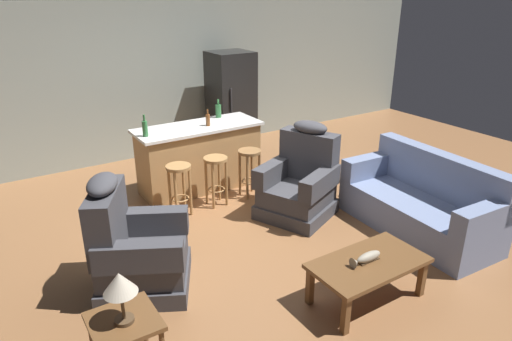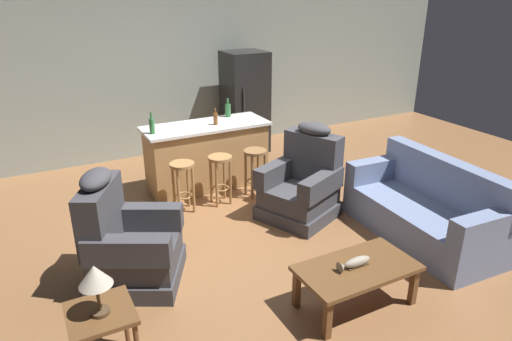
# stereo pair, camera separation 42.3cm
# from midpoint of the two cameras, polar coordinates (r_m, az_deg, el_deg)

# --- Properties ---
(ground_plane) EXTENTS (12.00, 12.00, 0.00)m
(ground_plane) POSITION_cam_midpoint_polar(r_m,az_deg,el_deg) (5.78, 1.22, -6.69)
(ground_plane) COLOR brown
(back_wall) EXTENTS (12.00, 0.05, 2.60)m
(back_wall) POSITION_cam_midpoint_polar(r_m,az_deg,el_deg) (8.08, -9.70, 11.18)
(back_wall) COLOR #939E93
(back_wall) RESTS_ON ground_plane
(coffee_table) EXTENTS (1.10, 0.60, 0.42)m
(coffee_table) POSITION_cam_midpoint_polar(r_m,az_deg,el_deg) (4.40, 15.27, -12.15)
(coffee_table) COLOR brown
(coffee_table) RESTS_ON ground_plane
(fish_figurine) EXTENTS (0.34, 0.10, 0.10)m
(fish_figurine) POSITION_cam_midpoint_polar(r_m,az_deg,el_deg) (4.33, 15.00, -11.17)
(fish_figurine) COLOR #4C3823
(fish_figurine) RESTS_ON coffee_table
(couch) EXTENTS (0.94, 1.94, 0.94)m
(couch) POSITION_cam_midpoint_polar(r_m,az_deg,el_deg) (5.79, 22.42, -4.67)
(couch) COLOR #707FA3
(couch) RESTS_ON ground_plane
(recliner_near_lamp) EXTENTS (1.14, 1.14, 1.20)m
(recliner_near_lamp) POSITION_cam_midpoint_polar(r_m,az_deg,el_deg) (4.66, -13.30, -8.99)
(recliner_near_lamp) COLOR #3D3D42
(recliner_near_lamp) RESTS_ON ground_plane
(recliner_near_island) EXTENTS (1.11, 1.11, 1.20)m
(recliner_near_island) POSITION_cam_midpoint_polar(r_m,az_deg,el_deg) (5.88, 7.90, -1.83)
(recliner_near_island) COLOR #3D3D42
(recliner_near_island) RESTS_ON ground_plane
(end_table) EXTENTS (0.48, 0.48, 0.56)m
(end_table) POSITION_cam_midpoint_polar(r_m,az_deg,el_deg) (3.68, -15.51, -17.89)
(end_table) COLOR brown
(end_table) RESTS_ON ground_plane
(table_lamp) EXTENTS (0.24, 0.24, 0.41)m
(table_lamp) POSITION_cam_midpoint_polar(r_m,az_deg,el_deg) (3.42, -16.10, -12.86)
(table_lamp) COLOR #4C3823
(table_lamp) RESTS_ON end_table
(kitchen_island) EXTENTS (1.80, 0.70, 0.95)m
(kitchen_island) POSITION_cam_midpoint_polar(r_m,az_deg,el_deg) (6.69, -4.35, 1.86)
(kitchen_island) COLOR #AD7F4C
(kitchen_island) RESTS_ON ground_plane
(bar_stool_left) EXTENTS (0.32, 0.32, 0.68)m
(bar_stool_left) POSITION_cam_midpoint_polar(r_m,az_deg,el_deg) (5.94, -7.15, -0.98)
(bar_stool_left) COLOR #A87A47
(bar_stool_left) RESTS_ON ground_plane
(bar_stool_middle) EXTENTS (0.32, 0.32, 0.68)m
(bar_stool_middle) POSITION_cam_midpoint_polar(r_m,az_deg,el_deg) (6.13, -2.53, -0.08)
(bar_stool_middle) COLOR #A87A47
(bar_stool_middle) RESTS_ON ground_plane
(bar_stool_right) EXTENTS (0.32, 0.32, 0.68)m
(bar_stool_right) POSITION_cam_midpoint_polar(r_m,az_deg,el_deg) (6.36, 1.79, 0.76)
(bar_stool_right) COLOR olive
(bar_stool_right) RESTS_ON ground_plane
(refrigerator) EXTENTS (0.70, 0.69, 1.76)m
(refrigerator) POSITION_cam_midpoint_polar(r_m,az_deg,el_deg) (8.12, 0.12, 8.51)
(refrigerator) COLOR black
(refrigerator) RESTS_ON ground_plane
(bottle_tall_green) EXTENTS (0.07, 0.07, 0.29)m
(bottle_tall_green) POSITION_cam_midpoint_polar(r_m,az_deg,el_deg) (6.19, -10.98, 5.51)
(bottle_tall_green) COLOR #2D6B38
(bottle_tall_green) RESTS_ON kitchen_island
(bottle_short_amber) EXTENTS (0.09, 0.09, 0.28)m
(bottle_short_amber) POSITION_cam_midpoint_polar(r_m,az_deg,el_deg) (6.91, -1.77, 7.57)
(bottle_short_amber) COLOR #2D6B38
(bottle_short_amber) RESTS_ON kitchen_island
(bottle_wine_dark) EXTENTS (0.06, 0.06, 0.23)m
(bottle_wine_dark) POSITION_cam_midpoint_polar(r_m,az_deg,el_deg) (6.50, -3.22, 6.48)
(bottle_wine_dark) COLOR brown
(bottle_wine_dark) RESTS_ON kitchen_island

